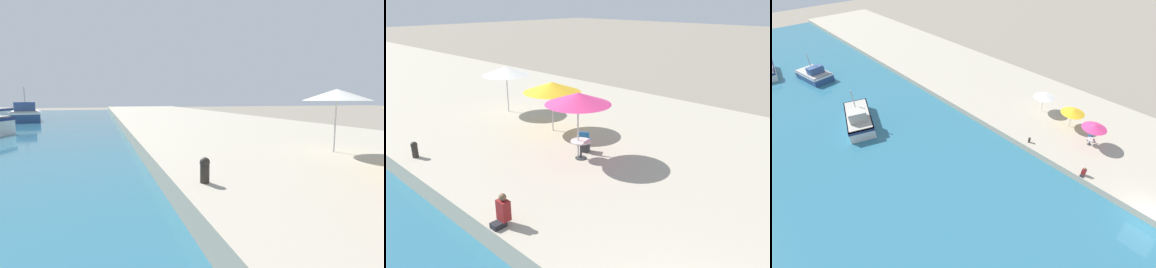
{
  "view_description": "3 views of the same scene",
  "coord_description": "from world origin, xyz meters",
  "views": [
    {
      "loc": [
        -1.72,
        5.6,
        2.89
      ],
      "look_at": [
        1.5,
        16.16,
        1.55
      ],
      "focal_mm": 28.0,
      "sensor_mm": 36.0,
      "label": 1
    },
    {
      "loc": [
        -4.51,
        -1.51,
        6.65
      ],
      "look_at": [
        5.16,
        7.91,
        1.75
      ],
      "focal_mm": 35.0,
      "sensor_mm": 36.0,
      "label": 2
    },
    {
      "loc": [
        -19.34,
        1.81,
        19.13
      ],
      "look_at": [
        -4.0,
        18.0,
        1.35
      ],
      "focal_mm": 24.0,
      "sensor_mm": 36.0,
      "label": 3
    }
  ],
  "objects": [
    {
      "name": "cafe_umbrella_striped",
      "position": [
        7.11,
        15.18,
        3.01
      ],
      "size": [
        2.57,
        2.57,
        2.48
      ],
      "color": "#B7B7B7",
      "rests_on": "quay_promenade"
    },
    {
      "name": "quay_promenade",
      "position": [
        8.0,
        37.0,
        0.38
      ],
      "size": [
        16.0,
        90.0,
        0.75
      ],
      "color": "#B2A893",
      "rests_on": "ground_plane"
    },
    {
      "name": "mooring_bollard",
      "position": [
        0.74,
        12.56,
        1.1
      ],
      "size": [
        0.26,
        0.26,
        0.65
      ],
      "color": "#2D2823",
      "rests_on": "quay_promenade"
    },
    {
      "name": "fishing_boat_mid",
      "position": [
        -10.5,
        46.32,
        0.86
      ],
      "size": [
        4.27,
        6.6,
        4.16
      ],
      "rotation": [
        0.0,
        0.0,
        0.18
      ],
      "color": "navy",
      "rests_on": "water_basin"
    }
  ]
}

